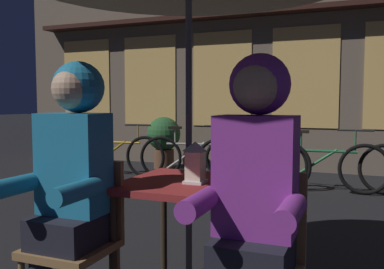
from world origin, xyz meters
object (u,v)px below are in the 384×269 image
object	(u,v)px
person_left_hooded	(71,169)
bicycle_third	(251,162)
cafe_table	(189,199)
bicycle_fourth	(323,166)
chair_right	(257,258)
potted_plant	(164,138)
lantern	(195,161)
bicycle_nearest	(116,154)
bicycle_second	(193,157)
chair_left	(79,233)
person_right_hooded	(255,182)

from	to	relation	value
person_left_hooded	bicycle_third	bearing A→B (deg)	90.38
cafe_table	person_left_hooded	size ratio (longest dim) A/B	0.53
person_left_hooded	bicycle_fourth	bearing A→B (deg)	76.64
bicycle_third	bicycle_fourth	size ratio (longest dim) A/B	1.00
chair_right	potted_plant	size ratio (longest dim) A/B	0.95
lantern	bicycle_nearest	size ratio (longest dim) A/B	0.14
bicycle_second	bicycle_fourth	bearing A→B (deg)	-6.22
chair_right	bicycle_nearest	size ratio (longest dim) A/B	0.52
chair_right	bicycle_third	xyz separation A→B (m)	(-0.99, 3.89, -0.14)
bicycle_third	bicycle_fourth	xyz separation A→B (m)	(0.96, 0.00, 0.00)
chair_left	chair_right	size ratio (longest dim) A/B	1.00
chair_left	chair_right	distance (m)	0.96
cafe_table	potted_plant	distance (m)	5.10
bicycle_nearest	potted_plant	size ratio (longest dim) A/B	1.83
cafe_table	bicycle_second	size ratio (longest dim) A/B	0.45
chair_right	bicycle_nearest	bearing A→B (deg)	129.32
chair_right	potted_plant	bearing A→B (deg)	120.00
lantern	bicycle_nearest	xyz separation A→B (m)	(-2.78, 3.58, -0.51)
chair_right	bicycle_second	bearing A→B (deg)	115.35
bicycle_fourth	bicycle_nearest	bearing A→B (deg)	179.68
lantern	chair_left	world-z (taller)	lantern
chair_left	bicycle_third	bearing A→B (deg)	90.39
cafe_table	chair_right	xyz separation A→B (m)	(0.48, -0.37, -0.15)
person_right_hooded	bicycle_second	bearing A→B (deg)	115.04
bicycle_nearest	person_right_hooded	bearing A→B (deg)	-51.09
person_right_hooded	bicycle_third	size ratio (longest dim) A/B	0.83
cafe_table	chair_left	distance (m)	0.62
person_right_hooded	bicycle_third	bearing A→B (deg)	104.04
cafe_table	person_right_hooded	bearing A→B (deg)	-41.57
person_left_hooded	person_right_hooded	size ratio (longest dim) A/B	1.00
cafe_table	lantern	xyz separation A→B (m)	(0.06, -0.04, 0.22)
bicycle_third	chair_left	bearing A→B (deg)	-89.61
bicycle_second	potted_plant	size ratio (longest dim) A/B	1.78
person_left_hooded	person_right_hooded	world-z (taller)	same
cafe_table	person_right_hooded	size ratio (longest dim) A/B	0.53
bicycle_third	chair_right	bearing A→B (deg)	-75.76
bicycle_second	bicycle_fourth	xyz separation A→B (m)	(1.92, -0.21, 0.00)
person_right_hooded	chair_left	bearing A→B (deg)	176.61
chair_left	person_right_hooded	bearing A→B (deg)	-3.39
person_left_hooded	bicycle_second	world-z (taller)	person_left_hooded
bicycle_fourth	person_left_hooded	bearing A→B (deg)	-103.36
bicycle_second	person_right_hooded	bearing A→B (deg)	-64.96
cafe_table	person_left_hooded	bearing A→B (deg)	-138.43
person_right_hooded	bicycle_second	distance (m)	4.61
cafe_table	person_left_hooded	xyz separation A→B (m)	(-0.48, -0.43, 0.21)
lantern	bicycle_second	xyz separation A→B (m)	(-1.52, 3.77, -0.51)
person_right_hooded	potted_plant	xyz separation A→B (m)	(-2.83, 4.96, -0.30)
person_left_hooded	bicycle_fourth	distance (m)	4.09
chair_left	bicycle_second	world-z (taller)	chair_left
chair_right	bicycle_second	size ratio (longest dim) A/B	0.53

